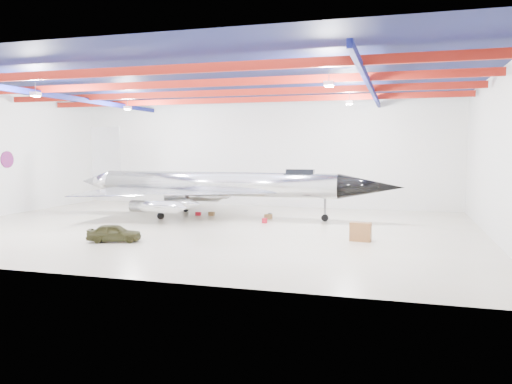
% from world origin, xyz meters
% --- Properties ---
extents(floor, '(40.00, 40.00, 0.00)m').
position_xyz_m(floor, '(0.00, 0.00, 0.00)').
color(floor, '#C0B898').
rests_on(floor, ground).
extents(wall_back, '(40.00, 0.00, 40.00)m').
position_xyz_m(wall_back, '(0.00, 15.00, 5.50)').
color(wall_back, silver).
rests_on(wall_back, floor).
extents(wall_right, '(0.00, 30.00, 30.00)m').
position_xyz_m(wall_right, '(20.00, 0.00, 5.50)').
color(wall_right, silver).
rests_on(wall_right, floor).
extents(ceiling, '(40.00, 40.00, 0.00)m').
position_xyz_m(ceiling, '(0.00, 0.00, 11.00)').
color(ceiling, '#0A0F38').
rests_on(ceiling, wall_back).
extents(ceiling_structure, '(39.50, 29.50, 1.08)m').
position_xyz_m(ceiling_structure, '(0.00, 0.00, 10.32)').
color(ceiling_structure, maroon).
rests_on(ceiling_structure, ceiling).
extents(wall_roundel, '(0.10, 1.50, 1.50)m').
position_xyz_m(wall_roundel, '(-19.94, 2.00, 5.00)').
color(wall_roundel, '#B21414').
rests_on(wall_roundel, wall_left).
extents(jet_aircraft, '(29.23, 16.78, 7.98)m').
position_xyz_m(jet_aircraft, '(-1.26, 5.70, 2.62)').
color(jet_aircraft, silver).
rests_on(jet_aircraft, floor).
extents(jeep, '(3.65, 2.38, 1.16)m').
position_xyz_m(jeep, '(-3.55, -6.99, 0.58)').
color(jeep, '#35351A').
rests_on(jeep, floor).
extents(desk, '(1.40, 0.81, 1.23)m').
position_xyz_m(desk, '(11.68, -2.44, 0.61)').
color(desk, brown).
rests_on(desk, floor).
extents(toolbox_red, '(0.49, 0.40, 0.32)m').
position_xyz_m(toolbox_red, '(-3.25, 6.25, 0.16)').
color(toolbox_red, '#A61022').
rests_on(toolbox_red, floor).
extents(parts_bin, '(0.69, 0.63, 0.39)m').
position_xyz_m(parts_bin, '(3.35, 5.85, 0.20)').
color(parts_bin, olive).
rests_on(parts_bin, floor).
extents(crate_small, '(0.51, 0.45, 0.30)m').
position_xyz_m(crate_small, '(-8.39, 8.92, 0.15)').
color(crate_small, '#59595B').
rests_on(crate_small, floor).
extents(tool_chest, '(0.60, 0.60, 0.41)m').
position_xyz_m(tool_chest, '(3.67, 3.42, 0.20)').
color(tool_chest, '#A61022').
rests_on(tool_chest, floor).
extents(oil_barrel, '(0.48, 0.39, 0.33)m').
position_xyz_m(oil_barrel, '(-2.06, 6.47, 0.17)').
color(oil_barrel, olive).
rests_on(oil_barrel, floor).
extents(spares_box, '(0.44, 0.44, 0.32)m').
position_xyz_m(spares_box, '(3.10, 7.40, 0.16)').
color(spares_box, '#59595B').
rests_on(spares_box, floor).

